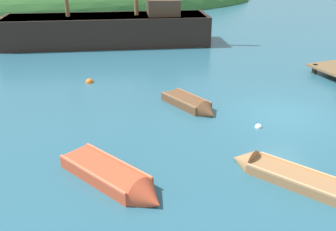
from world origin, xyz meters
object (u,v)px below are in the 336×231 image
object	(u,v)px
rowboat_near_dock	(118,181)
rowboat_outer_right	(192,106)
buoy_orange	(90,82)
rowboat_outer_left	(277,173)
sailing_ship	(109,33)
buoy_white	(258,127)

from	to	relation	value
rowboat_near_dock	rowboat_outer_right	xyz separation A→B (m)	(4.58, 4.46, -0.02)
buoy_orange	rowboat_outer_left	bearing A→B (deg)	-71.37
sailing_ship	rowboat_outer_right	distance (m)	13.03
sailing_ship	rowboat_near_dock	distance (m)	17.94
rowboat_near_dock	sailing_ship	bearing A→B (deg)	140.61
rowboat_outer_right	sailing_ship	bearing A→B (deg)	166.15
rowboat_outer_left	sailing_ship	bearing A→B (deg)	-27.25
rowboat_near_dock	buoy_white	size ratio (longest dim) A/B	13.55
rowboat_outer_right	buoy_white	world-z (taller)	rowboat_outer_right
rowboat_near_dock	buoy_orange	world-z (taller)	rowboat_near_dock
rowboat_near_dock	buoy_orange	size ratio (longest dim) A/B	9.55
sailing_ship	buoy_white	size ratio (longest dim) A/B	58.61
rowboat_near_dock	buoy_orange	distance (m)	9.67
buoy_white	buoy_orange	bearing A→B (deg)	123.22
rowboat_near_dock	rowboat_outer_right	size ratio (longest dim) A/B	1.26
rowboat_outer_left	rowboat_outer_right	size ratio (longest dim) A/B	1.15
buoy_white	sailing_ship	bearing A→B (deg)	97.68
sailing_ship	buoy_white	world-z (taller)	sailing_ship
rowboat_outer_right	buoy_orange	xyz separation A→B (m)	(-3.54, 5.14, -0.11)
rowboat_near_dock	buoy_white	distance (m)	6.43
sailing_ship	buoy_white	xyz separation A→B (m)	(2.12, -15.70, -0.81)
buoy_white	rowboat_near_dock	bearing A→B (deg)	-164.12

